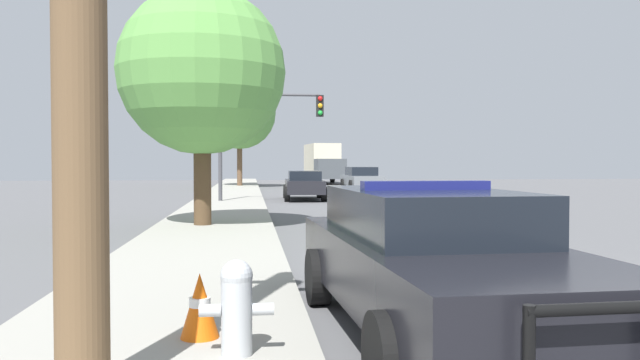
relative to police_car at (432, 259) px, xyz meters
The scene contains 11 objects.
ground_plane 2.71m from the police_car, 21.15° to the left, with size 110.00×110.00×0.00m, color #565659.
sidewalk_left 2.92m from the police_car, 160.62° to the left, with size 3.00×110.00×0.13m.
police_car is the anchor object (origin of this frame).
fire_hydrant 2.05m from the police_car, 156.98° to the right, with size 0.61×0.27×0.78m.
traffic_light 20.40m from the police_car, 93.20° to the left, with size 4.39×0.35×4.56m.
car_background_midblock 22.60m from the police_car, 88.19° to the left, with size 1.98×4.59×1.33m.
car_background_oncoming 31.33m from the police_car, 80.97° to the left, with size 2.08×4.71×1.45m.
box_truck 45.05m from the police_car, 84.61° to the left, with size 2.80×7.34×3.25m.
tree_sidewalk_near 11.01m from the police_car, 106.33° to the left, with size 4.22×4.22×6.00m.
tree_sidewalk_far 37.77m from the police_car, 93.75° to the left, with size 4.99×4.99×7.51m.
traffic_cone 2.26m from the police_car, behind, with size 0.35×0.35×0.58m.
Camera 1 is at (-4.20, -6.84, 1.70)m, focal length 35.00 mm.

